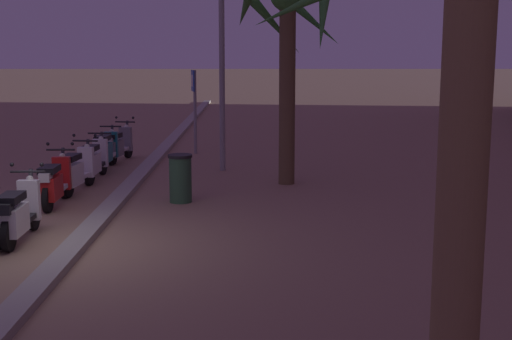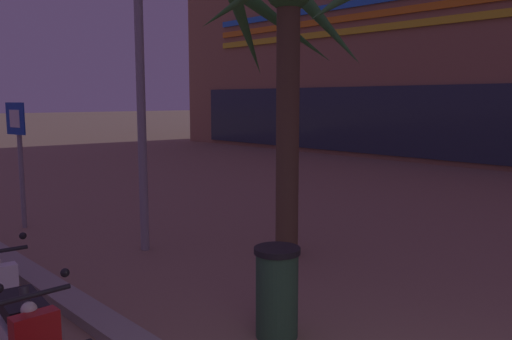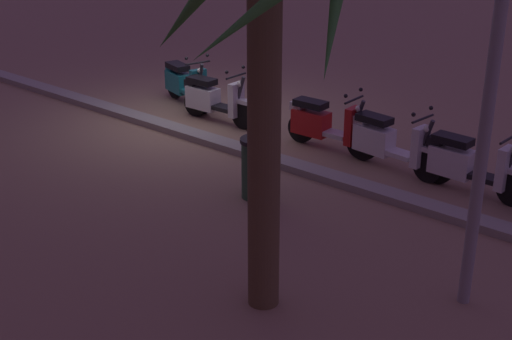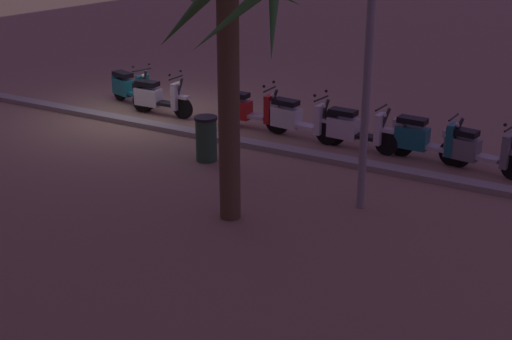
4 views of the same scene
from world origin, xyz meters
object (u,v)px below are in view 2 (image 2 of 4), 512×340
object	(u,v)px
crossing_sign	(19,150)
litter_bin	(277,291)
palm_tree_by_mall_entrance	(289,39)
scooter_white_mid_rear	(15,331)

from	to	relation	value
crossing_sign	litter_bin	world-z (taller)	crossing_sign
crossing_sign	palm_tree_by_mall_entrance	size ratio (longest dim) A/B	0.53
palm_tree_by_mall_entrance	scooter_white_mid_rear	bearing A→B (deg)	-77.22
crossing_sign	scooter_white_mid_rear	bearing A→B (deg)	-19.54
palm_tree_by_mall_entrance	litter_bin	world-z (taller)	palm_tree_by_mall_entrance
crossing_sign	litter_bin	bearing A→B (deg)	2.37
scooter_white_mid_rear	palm_tree_by_mall_entrance	bearing A→B (deg)	102.78
scooter_white_mid_rear	crossing_sign	xyz separation A→B (m)	(-5.68, 2.02, 1.05)
crossing_sign	litter_bin	size ratio (longest dim) A/B	2.53
scooter_white_mid_rear	palm_tree_by_mall_entrance	distance (m)	5.44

